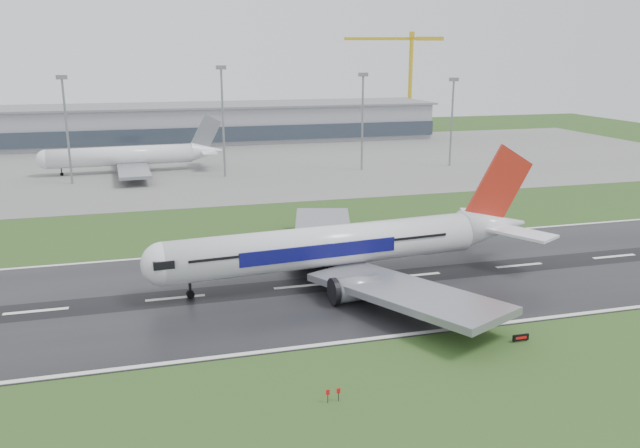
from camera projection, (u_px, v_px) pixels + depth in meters
name	position (u px, v px, depth m)	size (l,w,h in m)	color
ground	(175.00, 298.00, 98.97)	(520.00, 520.00, 0.00)	#264519
runway	(175.00, 298.00, 98.95)	(400.00, 45.00, 0.10)	black
apron	(156.00, 166.00, 215.52)	(400.00, 130.00, 0.08)	slate
terminal	(152.00, 125.00, 269.56)	(240.00, 36.00, 15.00)	gray
main_airliner	(353.00, 219.00, 105.51)	(68.40, 65.15, 20.20)	silver
parked_airliner	(129.00, 145.00, 202.32)	(57.99, 53.99, 17.00)	silver
tower_crane	(410.00, 82.00, 310.70)	(47.37, 2.58, 46.56)	gold
runway_sign	(521.00, 338.00, 84.00)	(2.30, 0.26, 1.04)	black
floodmast_2	(67.00, 133.00, 182.26)	(0.64, 0.64, 29.70)	gray
floodmast_3	(223.00, 124.00, 193.19)	(0.64, 0.64, 32.11)	gray
floodmast_4	(362.00, 124.00, 204.75)	(0.64, 0.64, 29.72)	gray
floodmast_5	(452.00, 124.00, 212.94)	(0.64, 0.64, 27.91)	gray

